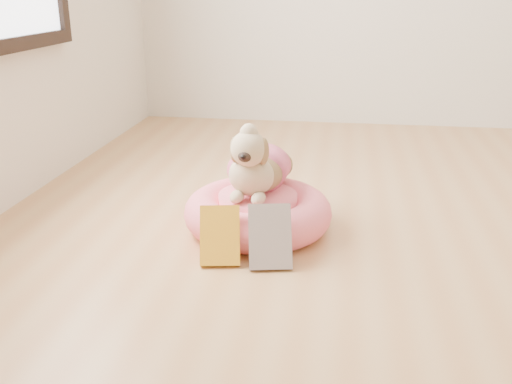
# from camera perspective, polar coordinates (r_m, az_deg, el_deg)

# --- Properties ---
(pet_bed) EXTENTS (0.57, 0.57, 0.15)m
(pet_bed) POSITION_cam_1_polar(r_m,az_deg,el_deg) (2.22, 0.19, -2.06)
(pet_bed) COLOR #FA6171
(pet_bed) RESTS_ON floor
(dog) EXTENTS (0.32, 0.43, 0.30)m
(dog) POSITION_cam_1_polar(r_m,az_deg,el_deg) (2.17, 0.07, 3.80)
(dog) COLOR brown
(dog) RESTS_ON pet_bed
(book_yellow) EXTENTS (0.15, 0.14, 0.19)m
(book_yellow) POSITION_cam_1_polar(r_m,az_deg,el_deg) (1.96, -3.63, -4.37)
(book_yellow) COLOR yellow
(book_yellow) RESTS_ON floor
(book_white) EXTENTS (0.17, 0.16, 0.20)m
(book_white) POSITION_cam_1_polar(r_m,az_deg,el_deg) (1.93, 1.41, -4.48)
(book_white) COLOR white
(book_white) RESTS_ON floor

